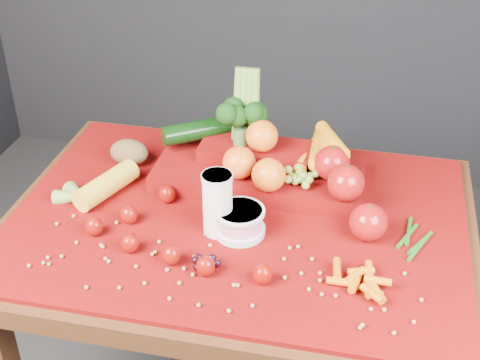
% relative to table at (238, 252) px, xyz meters
% --- Properties ---
extents(table, '(1.10, 0.80, 0.75)m').
position_rel_table_xyz_m(table, '(0.00, 0.00, 0.00)').
color(table, '#3A1B0D').
rests_on(table, ground).
extents(red_cloth, '(1.05, 0.75, 0.01)m').
position_rel_table_xyz_m(red_cloth, '(0.00, 0.00, 0.10)').
color(red_cloth, '#650903').
rests_on(red_cloth, table).
extents(milk_glass, '(0.07, 0.07, 0.15)m').
position_rel_table_xyz_m(milk_glass, '(-0.03, -0.07, 0.19)').
color(milk_glass, white).
rests_on(milk_glass, red_cloth).
extents(yogurt_bowl, '(0.12, 0.12, 0.06)m').
position_rel_table_xyz_m(yogurt_bowl, '(0.02, -0.06, 0.14)').
color(yogurt_bowl, silver).
rests_on(yogurt_bowl, red_cloth).
extents(strawberry_scatter, '(0.44, 0.28, 0.05)m').
position_rel_table_xyz_m(strawberry_scatter, '(-0.13, -0.15, 0.13)').
color(strawberry_scatter, '#830B00').
rests_on(strawberry_scatter, red_cloth).
extents(dark_grape_cluster, '(0.06, 0.05, 0.03)m').
position_rel_table_xyz_m(dark_grape_cluster, '(-0.02, -0.20, 0.12)').
color(dark_grape_cluster, black).
rests_on(dark_grape_cluster, red_cloth).
extents(soybean_scatter, '(0.84, 0.24, 0.01)m').
position_rel_table_xyz_m(soybean_scatter, '(0.00, -0.20, 0.11)').
color(soybean_scatter, '#A27D46').
rests_on(soybean_scatter, red_cloth).
extents(corn_ear, '(0.23, 0.26, 0.06)m').
position_rel_table_xyz_m(corn_ear, '(-0.37, -0.01, 0.13)').
color(corn_ear, yellow).
rests_on(corn_ear, red_cloth).
extents(potato, '(0.10, 0.07, 0.07)m').
position_rel_table_xyz_m(potato, '(-0.33, 0.17, 0.14)').
color(potato, brown).
rests_on(potato, red_cloth).
extents(baby_carrot_pile, '(0.18, 0.18, 0.03)m').
position_rel_table_xyz_m(baby_carrot_pile, '(0.29, -0.19, 0.12)').
color(baby_carrot_pile, '#D76507').
rests_on(baby_carrot_pile, red_cloth).
extents(green_bean_pile, '(0.14, 0.12, 0.01)m').
position_rel_table_xyz_m(green_bean_pile, '(0.40, -0.01, 0.11)').
color(green_bean_pile, '#1B6016').
rests_on(green_bean_pile, red_cloth).
extents(produce_mound, '(0.59, 0.39, 0.27)m').
position_rel_table_xyz_m(produce_mound, '(0.05, 0.15, 0.17)').
color(produce_mound, '#650903').
rests_on(produce_mound, red_cloth).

